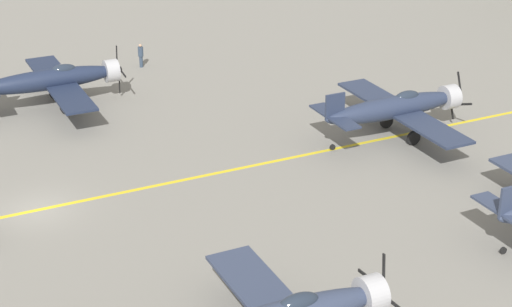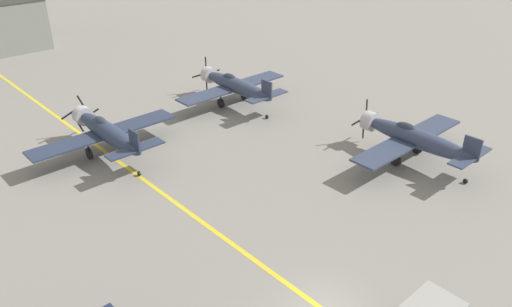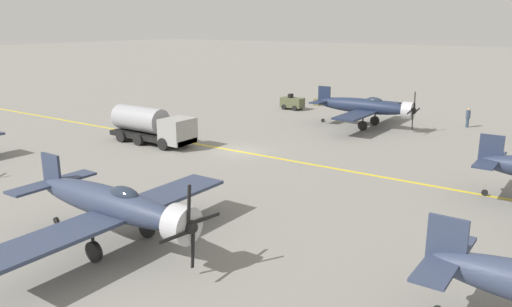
# 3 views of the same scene
# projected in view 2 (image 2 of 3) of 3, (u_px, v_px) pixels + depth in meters

# --- Properties ---
(airplane_mid_right) EXTENTS (12.00, 9.98, 3.80)m
(airplane_mid_right) POSITION_uv_depth(u_px,v_px,m) (413.00, 138.00, 37.96)
(airplane_mid_right) COLOR #323C56
(airplane_mid_right) RESTS_ON ground
(airplane_far_center) EXTENTS (12.00, 9.98, 3.71)m
(airplane_far_center) POSITION_uv_depth(u_px,v_px,m) (106.00, 131.00, 38.93)
(airplane_far_center) COLOR #29334C
(airplane_far_center) RESTS_ON ground
(airplane_far_right) EXTENTS (12.00, 9.98, 3.80)m
(airplane_far_right) POSITION_uv_depth(u_px,v_px,m) (235.00, 85.00, 48.12)
(airplane_far_right) COLOR #323D56
(airplane_far_right) RESTS_ON ground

